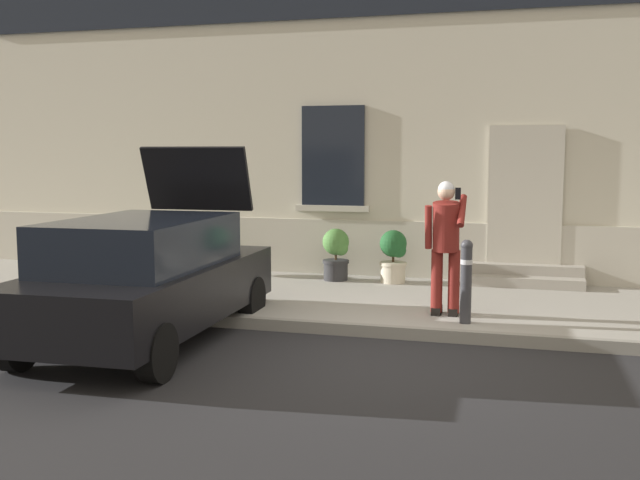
% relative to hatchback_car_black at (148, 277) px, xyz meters
% --- Properties ---
extents(ground_plane, '(80.00, 80.00, 0.00)m').
position_rel_hatchback_car_black_xyz_m(ground_plane, '(2.63, 0.06, -0.80)').
color(ground_plane, '#232326').
extents(sidewalk, '(24.00, 3.60, 0.15)m').
position_rel_hatchback_car_black_xyz_m(sidewalk, '(2.63, 2.86, -0.72)').
color(sidewalk, '#99968E').
rests_on(sidewalk, ground).
extents(curb_edge, '(24.00, 0.12, 0.15)m').
position_rel_hatchback_car_black_xyz_m(curb_edge, '(2.63, 1.00, -0.72)').
color(curb_edge, gray).
rests_on(curb_edge, ground).
extents(building_facade, '(24.00, 1.52, 7.50)m').
position_rel_hatchback_car_black_xyz_m(building_facade, '(2.64, 5.35, 2.93)').
color(building_facade, beige).
rests_on(building_facade, ground).
extents(entrance_stoop, '(1.88, 0.64, 0.32)m').
position_rel_hatchback_car_black_xyz_m(entrance_stoop, '(4.25, 4.40, -0.52)').
color(entrance_stoop, '#9E998E').
rests_on(entrance_stoop, sidewalk).
extents(hatchback_car_black, '(1.87, 4.11, 2.34)m').
position_rel_hatchback_car_black_xyz_m(hatchback_car_black, '(0.00, 0.00, 0.00)').
color(hatchback_car_black, black).
rests_on(hatchback_car_black, ground).
extents(bollard_near_person, '(0.15, 0.15, 1.04)m').
position_rel_hatchback_car_black_xyz_m(bollard_near_person, '(3.59, 1.41, -0.09)').
color(bollard_near_person, '#333338').
rests_on(bollard_near_person, sidewalk).
extents(bollard_far_left, '(0.15, 0.15, 1.04)m').
position_rel_hatchback_car_black_xyz_m(bollard_far_left, '(0.17, 1.41, -0.09)').
color(bollard_far_left, '#333338').
rests_on(bollard_far_left, sidewalk).
extents(person_on_phone, '(0.51, 0.49, 1.75)m').
position_rel_hatchback_car_black_xyz_m(person_on_phone, '(3.30, 1.76, 0.35)').
color(person_on_phone, maroon).
rests_on(person_on_phone, sidewalk).
extents(planter_olive, '(0.44, 0.44, 0.86)m').
position_rel_hatchback_car_black_xyz_m(planter_olive, '(-1.14, 4.02, -0.19)').
color(planter_olive, '#606B38').
rests_on(planter_olive, sidewalk).
extents(planter_charcoal, '(0.44, 0.44, 0.86)m').
position_rel_hatchback_car_black_xyz_m(planter_charcoal, '(1.26, 4.03, -0.19)').
color(planter_charcoal, '#2D2D30').
rests_on(planter_charcoal, sidewalk).
extents(planter_cream, '(0.44, 0.44, 0.86)m').
position_rel_hatchback_car_black_xyz_m(planter_cream, '(2.22, 4.05, -0.19)').
color(planter_cream, beige).
rests_on(planter_cream, sidewalk).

